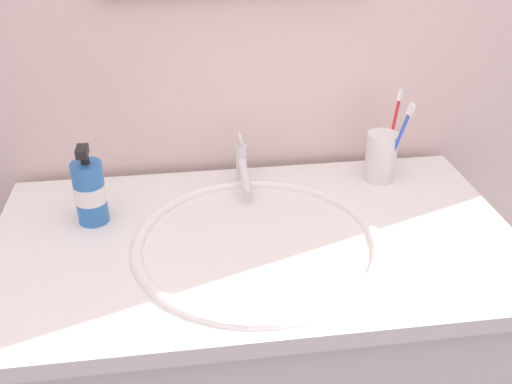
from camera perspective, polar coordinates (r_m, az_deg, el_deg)
tiled_wall_back at (r=1.23m, az=-2.18°, el=18.21°), size 2.17×0.04×2.40m
sink_basin at (r=1.08m, az=0.22°, el=-6.33°), size 0.46×0.46×0.09m
faucet at (r=1.22m, az=-1.22°, el=2.41°), size 0.02×0.15×0.10m
toothbrush_cup at (r=1.28m, az=12.12°, el=3.41°), size 0.07×0.07×0.11m
toothbrush_blue at (r=1.24m, az=13.85°, el=5.19°), size 0.04×0.05×0.19m
toothbrush_red at (r=1.28m, az=13.28°, el=6.19°), size 0.04×0.04×0.18m
soap_dispenser at (r=1.14m, az=-15.96°, el=0.04°), size 0.06×0.06×0.16m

